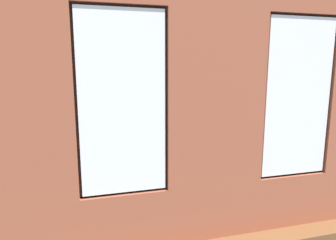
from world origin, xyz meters
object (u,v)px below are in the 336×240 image
at_px(potted_plant_foreground_right, 40,128).
at_px(potted_plant_by_left_couch, 236,135).
at_px(candle_jar, 177,139).
at_px(potted_plant_beside_window_right, 24,193).
at_px(potted_plant_mid_room_small, 202,136).
at_px(couch_left, 285,152).
at_px(coffee_table, 162,147).
at_px(couch_by_window, 143,197).
at_px(papasan_chair, 145,132).
at_px(cup_ceramic, 145,145).
at_px(potted_plant_near_tv, 35,160).
at_px(tv_flatscreen, 11,131).
at_px(remote_silver, 154,143).
at_px(media_console, 14,162).

relative_size(potted_plant_foreground_right, potted_plant_by_left_couch, 1.41).
distance_m(candle_jar, potted_plant_beside_window_right, 3.69).
xyz_separation_m(candle_jar, potted_plant_mid_room_small, (-0.64, -0.04, 0.01)).
height_order(potted_plant_foreground_right, potted_plant_by_left_couch, potted_plant_foreground_right).
bearing_deg(potted_plant_beside_window_right, candle_jar, -137.30).
relative_size(couch_left, coffee_table, 1.51).
height_order(couch_by_window, potted_plant_beside_window_right, potted_plant_beside_window_right).
xyz_separation_m(couch_left, papasan_chair, (2.61, -2.22, 0.10)).
height_order(cup_ceramic, potted_plant_beside_window_right, potted_plant_beside_window_right).
xyz_separation_m(coffee_table, potted_plant_near_tv, (2.45, 0.75, 0.14)).
distance_m(cup_ceramic, tv_flatscreen, 2.65).
bearing_deg(potted_plant_mid_room_small, potted_plant_foreground_right, -22.06).
bearing_deg(coffee_table, potted_plant_by_left_couch, -164.58).
relative_size(potted_plant_mid_room_small, potted_plant_beside_window_right, 0.82).
height_order(cup_ceramic, candle_jar, candle_jar).
relative_size(potted_plant_mid_room_small, potted_plant_near_tv, 0.92).
distance_m(couch_left, potted_plant_mid_room_small, 1.83).
bearing_deg(papasan_chair, potted_plant_near_tv, 42.06).
xyz_separation_m(couch_by_window, potted_plant_foreground_right, (1.85, -3.95, 0.28)).
distance_m(tv_flatscreen, potted_plant_foreground_right, 1.54).
distance_m(remote_silver, tv_flatscreen, 2.87).
xyz_separation_m(potted_plant_foreground_right, potted_plant_by_left_couch, (-4.80, 1.10, -0.21)).
bearing_deg(potted_plant_mid_room_small, potted_plant_beside_window_right, 37.25).
bearing_deg(potted_plant_near_tv, potted_plant_by_left_couch, -163.78).
bearing_deg(potted_plant_near_tv, candle_jar, -162.66).
height_order(couch_left, potted_plant_by_left_couch, couch_left).
xyz_separation_m(candle_jar, potted_plant_by_left_couch, (-1.73, -0.44, -0.11)).
relative_size(couch_by_window, candle_jar, 13.79).
bearing_deg(couch_by_window, potted_plant_foreground_right, -64.91).
height_order(remote_silver, potted_plant_foreground_right, potted_plant_foreground_right).
bearing_deg(potted_plant_by_left_couch, potted_plant_beside_window_right, 33.56).
distance_m(couch_left, remote_silver, 2.83).
bearing_deg(potted_plant_by_left_couch, remote_silver, 12.01).
bearing_deg(potted_plant_foreground_right, potted_plant_by_left_couch, 167.05).
bearing_deg(couch_left, potted_plant_foreground_right, -118.30).
height_order(candle_jar, media_console, candle_jar).
distance_m(couch_by_window, potted_plant_foreground_right, 4.37).
bearing_deg(remote_silver, potted_plant_beside_window_right, -55.74).
bearing_deg(tv_flatscreen, media_console, 90.00).
distance_m(couch_left, potted_plant_by_left_couch, 1.49).
relative_size(candle_jar, potted_plant_mid_room_small, 0.17).
xyz_separation_m(remote_silver, potted_plant_foreground_right, (2.54, -1.58, 0.16)).
bearing_deg(candle_jar, potted_plant_by_left_couch, -165.63).
distance_m(potted_plant_by_left_couch, potted_plant_near_tv, 4.74).
bearing_deg(couch_by_window, potted_plant_mid_room_small, -127.26).
xyz_separation_m(cup_ceramic, media_console, (2.60, -0.31, -0.24)).
height_order(media_console, potted_plant_near_tv, potted_plant_near_tv).
relative_size(cup_ceramic, tv_flatscreen, 0.07).
distance_m(papasan_chair, potted_plant_foreground_right, 2.61).
relative_size(coffee_table, remote_silver, 7.84).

